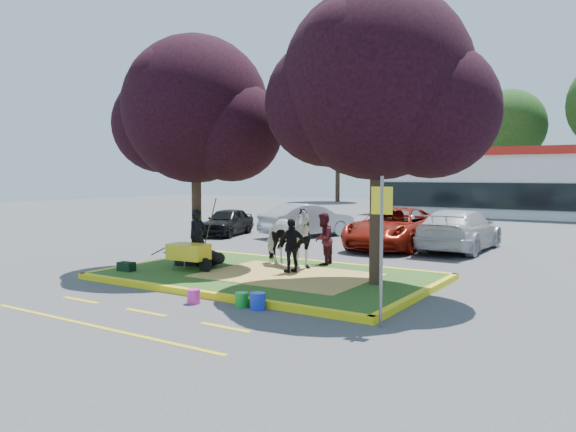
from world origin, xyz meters
The scene contains 31 objects.
ground centered at (0.00, 0.00, 0.00)m, with size 90.00×90.00×0.00m, color #424244.
median_island centered at (0.00, 0.00, 0.07)m, with size 8.00×5.00×0.15m, color #214816.
curb_near centered at (0.00, -2.58, 0.07)m, with size 8.30×0.16×0.15m, color yellow.
curb_far centered at (0.00, 2.58, 0.07)m, with size 8.30×0.16×0.15m, color yellow.
curb_left centered at (-4.08, 0.00, 0.07)m, with size 0.16×5.30×0.15m, color yellow.
curb_right centered at (4.08, 0.00, 0.07)m, with size 0.16×5.30×0.15m, color yellow.
straw_bedding centered at (0.60, 0.00, 0.15)m, with size 4.20×3.00×0.01m, color #DBAF5A.
tree_purple_left centered at (-2.78, 0.38, 4.36)m, with size 5.06×4.20×6.51m.
tree_purple_right centered at (2.92, 0.18, 4.56)m, with size 5.30×4.40×6.82m.
fire_lane_stripe_a centered at (-2.00, -4.20, 0.00)m, with size 1.10×0.12×0.01m, color yellow.
fire_lane_stripe_b centered at (0.00, -4.20, 0.00)m, with size 1.10×0.12×0.01m, color yellow.
fire_lane_stripe_c centered at (2.00, -4.20, 0.00)m, with size 1.10×0.12×0.01m, color yellow.
fire_lane_long centered at (0.00, -5.40, 0.00)m, with size 6.00×0.10×0.01m, color yellow.
retail_building centered at (2.00, 27.98, 2.25)m, with size 20.40×8.40×4.40m.
treeline centered at (1.23, 37.61, 7.73)m, with size 46.58×7.80×14.63m.
cow centered at (-0.10, 1.04, 0.99)m, with size 0.91×2.00×1.69m, color white.
calf centered at (-2.14, 0.03, 0.39)m, with size 1.09×0.62×0.47m, color black.
handler centered at (-2.52, 0.12, 0.93)m, with size 0.57×0.37×1.57m, color black.
visitor_a centered at (0.48, 2.04, 0.88)m, with size 0.71×0.56×1.47m, color #43131B.
visitor_b centered at (0.50, 0.37, 0.86)m, with size 0.83×0.35×1.42m, color black.
wheelbarrow centered at (-2.02, -0.78, 0.64)m, with size 1.89×0.73×0.71m.
gear_bag_dark centered at (-2.67, -0.16, 0.31)m, with size 0.63×0.34×0.32m, color black.
gear_bag_green centered at (-3.39, -1.73, 0.27)m, with size 0.44×0.27×0.23m, color black.
sign_post centered at (4.30, -2.70, 1.67)m, with size 0.38×0.08×2.68m.
bucket_green centered at (1.29, -2.80, 0.15)m, with size 0.28×0.28×0.30m, color green.
bucket_pink centered at (0.26, -3.11, 0.15)m, with size 0.28×0.28×0.30m, color #E132A0.
bucket_blue centered at (1.69, -2.80, 0.17)m, with size 0.32×0.32×0.34m, color blue.
car_black centered at (-7.55, 7.64, 0.61)m, with size 1.44×3.57×1.22m, color black.
car_silver centered at (-4.26, 9.13, 0.71)m, with size 1.51×4.34×1.43m, color #A8ABB0.
car_red centered at (0.32, 7.67, 0.74)m, with size 2.46×5.34×1.48m, color maroon.
car_white centered at (2.59, 8.19, 0.73)m, with size 2.05×5.05×1.47m, color silver.
Camera 1 is at (8.21, -11.79, 2.70)m, focal length 35.00 mm.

